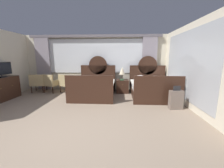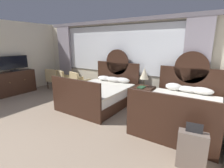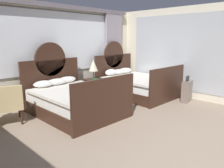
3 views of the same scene
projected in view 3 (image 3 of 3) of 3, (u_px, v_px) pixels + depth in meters
name	position (u px, v px, depth m)	size (l,w,h in m)	color
ground_plane	(193.00, 167.00, 3.11)	(24.00, 24.00, 0.00)	gray
wall_back_window	(41.00, 52.00, 5.75)	(6.90, 0.22, 2.70)	beige
wall_right_mirror	(189.00, 53.00, 6.53)	(0.08, 4.85, 2.70)	beige
bed_near_window	(74.00, 99.00, 5.26)	(1.68, 2.14, 1.68)	#382116
bed_near_mirror	(136.00, 84.00, 6.91)	(1.68, 2.14, 1.68)	#382116
nightstand_between_beds	(95.00, 89.00, 6.51)	(0.56, 0.58, 0.60)	#382116
table_lamp_on_nightstand	(93.00, 66.00, 6.37)	(0.27, 0.27, 0.58)	brown
book_on_nightstand	(97.00, 79.00, 6.34)	(0.18, 0.26, 0.03)	#285133
armchair_by_window_left	(7.00, 103.00, 4.60)	(0.75, 0.75, 0.85)	tan
suitcase_on_floor	(187.00, 91.00, 6.24)	(0.44, 0.24, 0.75)	#75665B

